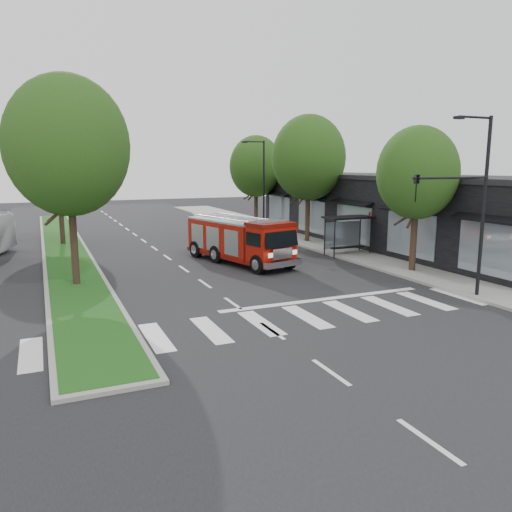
# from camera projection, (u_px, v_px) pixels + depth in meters

# --- Properties ---
(ground) EXTENTS (140.00, 140.00, 0.00)m
(ground) POSITION_uv_depth(u_px,v_px,m) (233.00, 303.00, 21.67)
(ground) COLOR black
(ground) RESTS_ON ground
(sidewalk_right) EXTENTS (5.00, 80.00, 0.15)m
(sidewalk_right) POSITION_uv_depth(u_px,v_px,m) (347.00, 249.00, 35.57)
(sidewalk_right) COLOR gray
(sidewalk_right) RESTS_ON ground
(median) EXTENTS (3.00, 50.00, 0.15)m
(median) POSITION_uv_depth(u_px,v_px,m) (65.00, 249.00, 35.56)
(median) COLOR gray
(median) RESTS_ON ground
(storefront_row) EXTENTS (8.00, 30.00, 5.00)m
(storefront_row) POSITION_uv_depth(u_px,v_px,m) (399.00, 212.00, 36.90)
(storefront_row) COLOR black
(storefront_row) RESTS_ON ground
(bus_shelter) EXTENTS (3.20, 1.60, 2.61)m
(bus_shelter) POSITION_uv_depth(u_px,v_px,m) (347.00, 225.00, 33.04)
(bus_shelter) COLOR black
(bus_shelter) RESTS_ON ground
(tree_right_near) EXTENTS (4.40, 4.40, 8.05)m
(tree_right_near) POSITION_uv_depth(u_px,v_px,m) (417.00, 173.00, 26.99)
(tree_right_near) COLOR black
(tree_right_near) RESTS_ON ground
(tree_right_mid) EXTENTS (5.60, 5.60, 9.72)m
(tree_right_mid) POSITION_uv_depth(u_px,v_px,m) (309.00, 158.00, 37.65)
(tree_right_mid) COLOR black
(tree_right_mid) RESTS_ON ground
(tree_right_far) EXTENTS (5.00, 5.00, 8.73)m
(tree_right_far) POSITION_uv_depth(u_px,v_px,m) (256.00, 166.00, 46.79)
(tree_right_far) COLOR black
(tree_right_far) RESTS_ON ground
(tree_median_near) EXTENTS (5.80, 5.80, 10.16)m
(tree_median_near) POSITION_uv_depth(u_px,v_px,m) (68.00, 146.00, 23.52)
(tree_median_near) COLOR black
(tree_median_near) RESTS_ON ground
(tree_median_far) EXTENTS (5.60, 5.60, 9.72)m
(tree_median_far) POSITION_uv_depth(u_px,v_px,m) (57.00, 158.00, 36.22)
(tree_median_far) COLOR black
(tree_median_far) RESTS_ON ground
(streetlight_right_near) EXTENTS (4.08, 0.22, 8.00)m
(streetlight_right_near) POSITION_uv_depth(u_px,v_px,m) (470.00, 195.00, 21.44)
(streetlight_right_near) COLOR black
(streetlight_right_near) RESTS_ON ground
(streetlight_right_far) EXTENTS (2.11, 0.20, 8.00)m
(streetlight_right_far) POSITION_uv_depth(u_px,v_px,m) (262.00, 182.00, 42.98)
(streetlight_right_far) COLOR black
(streetlight_right_far) RESTS_ON ground
(fire_engine) EXTENTS (4.58, 8.83, 2.94)m
(fire_engine) POSITION_uv_depth(u_px,v_px,m) (239.00, 240.00, 30.50)
(fire_engine) COLOR #610B05
(fire_engine) RESTS_ON ground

